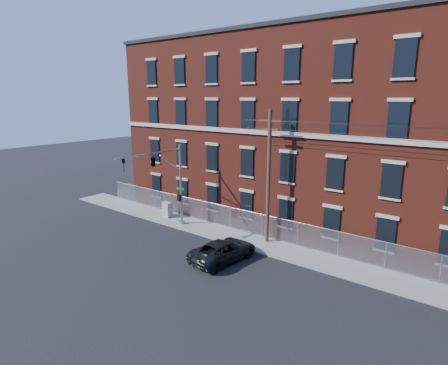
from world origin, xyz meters
TOP-DOWN VIEW (x-y plane):
  - ground at (0.00, 0.00)m, footprint 140.00×140.00m
  - sidewalk at (12.00, 5.00)m, footprint 65.00×3.00m
  - mill_building at (12.00, 13.93)m, footprint 55.30×14.32m
  - chain_link_fence at (12.00, 6.30)m, footprint 59.06×0.06m
  - traffic_signal_mast at (-6.00, 2.18)m, footprint 0.90×6.75m
  - utility_pole_near at (2.00, 5.60)m, footprint 1.80×0.28m
  - pickup_truck at (1.22, 1.11)m, footprint 2.99×5.39m
  - utility_cabinet at (-8.45, 5.11)m, footprint 1.18×0.77m

SIDE VIEW (x-z plane):
  - ground at x=0.00m, z-range 0.00..0.00m
  - sidewalk at x=12.00m, z-range 0.00..0.12m
  - pickup_truck at x=1.22m, z-range 0.00..1.43m
  - utility_cabinet at x=-8.45m, z-range 0.12..1.48m
  - chain_link_fence at x=12.00m, z-range 0.13..1.98m
  - utility_pole_near at x=2.00m, z-range 0.34..10.34m
  - traffic_signal_mast at x=-6.00m, z-range 1.89..8.89m
  - mill_building at x=12.00m, z-range 0.00..16.30m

